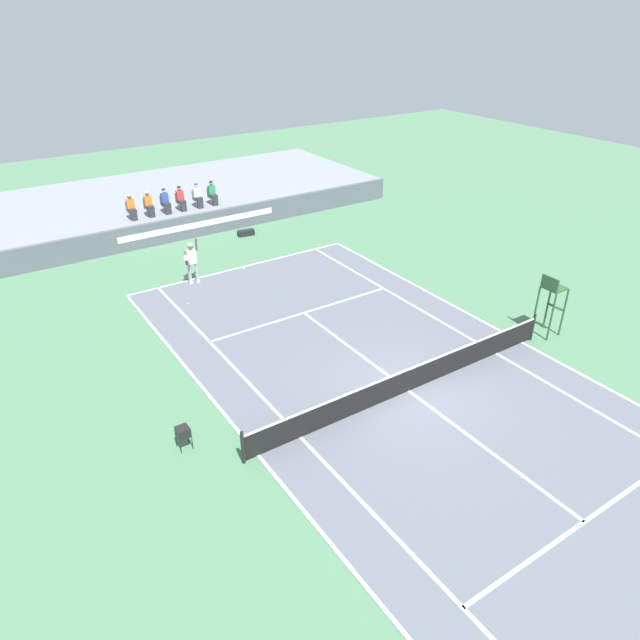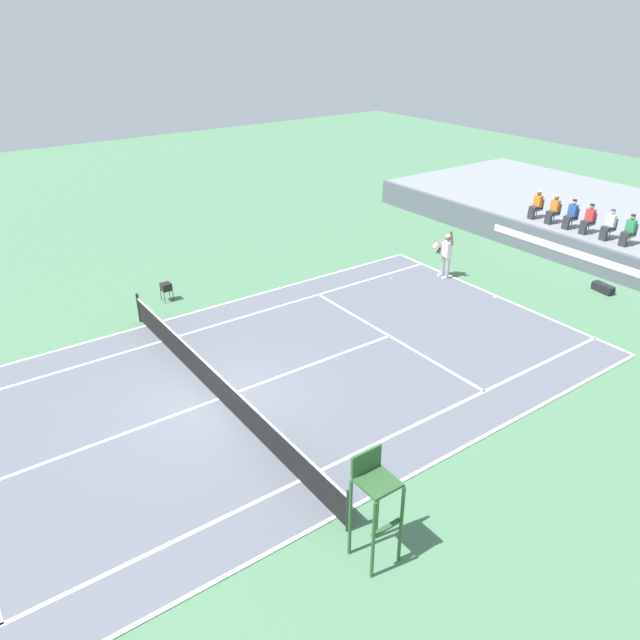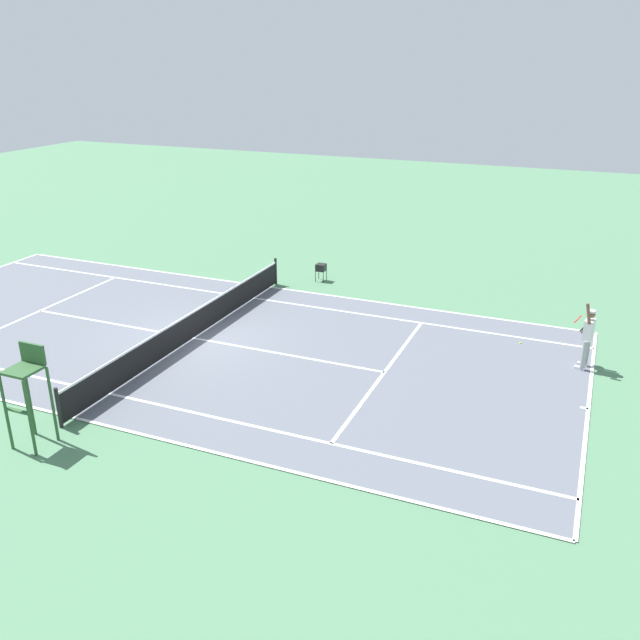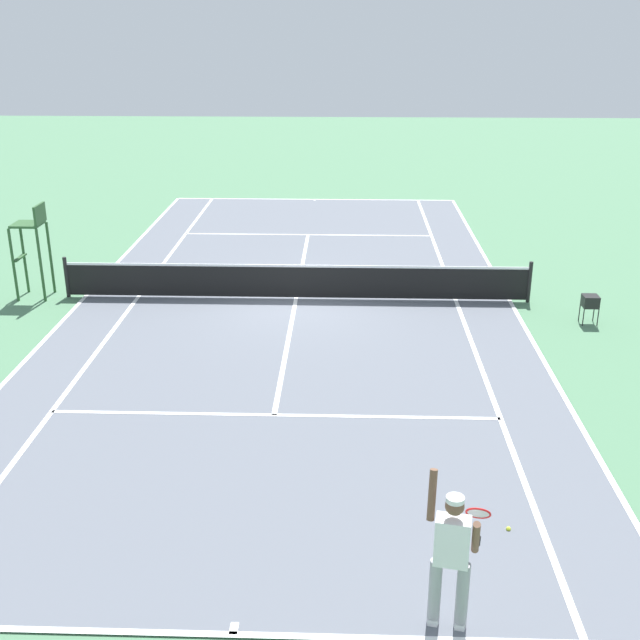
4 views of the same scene
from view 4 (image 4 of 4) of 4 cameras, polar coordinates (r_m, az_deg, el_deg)
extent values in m
plane|color=#4C7A56|center=(20.40, -1.74, 1.50)|extent=(80.00, 80.00, 0.00)
cube|color=slate|center=(20.39, -1.74, 1.53)|extent=(10.98, 23.78, 0.02)
cube|color=white|center=(10.04, -6.31, -21.64)|extent=(10.98, 0.10, 0.01)
cube|color=white|center=(31.83, -0.39, 8.70)|extent=(10.98, 0.10, 0.01)
cube|color=white|center=(20.78, 13.55, 1.35)|extent=(0.10, 23.78, 0.01)
cube|color=white|center=(21.45, -16.55, 1.67)|extent=(0.10, 23.78, 0.01)
cube|color=white|center=(20.55, 9.78, 1.41)|extent=(0.10, 23.78, 0.01)
cube|color=white|center=(21.05, -12.98, 1.65)|extent=(0.10, 23.78, 0.01)
cube|color=white|center=(14.53, -3.33, -6.87)|extent=(8.22, 0.10, 0.01)
cube|color=white|center=(26.50, -0.87, 6.17)|extent=(8.22, 0.10, 0.01)
cube|color=white|center=(20.39, -1.74, 1.56)|extent=(0.10, 12.80, 0.01)
cube|color=white|center=(10.12, -6.23, -21.26)|extent=(0.10, 0.20, 0.01)
cube|color=white|center=(31.74, -0.39, 8.67)|extent=(0.10, 0.20, 0.01)
cylinder|color=black|center=(20.72, 14.89, 2.66)|extent=(0.10, 0.10, 1.07)
cylinder|color=black|center=(21.44, -17.83, 2.96)|extent=(0.10, 0.10, 1.07)
cube|color=black|center=(20.24, -1.76, 2.78)|extent=(11.78, 0.02, 0.84)
cube|color=white|center=(20.11, -1.77, 3.92)|extent=(11.78, 0.03, 0.06)
cylinder|color=#9E9EA3|center=(9.95, 8.28, -18.90)|extent=(0.15, 0.15, 0.92)
cylinder|color=#9E9EA3|center=(9.94, 10.22, -19.07)|extent=(0.15, 0.15, 0.92)
cube|color=white|center=(10.26, 8.19, -20.45)|extent=(0.17, 0.30, 0.10)
cube|color=white|center=(10.25, 10.09, -20.61)|extent=(0.17, 0.30, 0.10)
cube|color=white|center=(9.48, 9.53, -15.46)|extent=(0.44, 0.31, 0.60)
sphere|color=brown|center=(9.21, 9.70, -13.10)|extent=(0.22, 0.22, 0.22)
cylinder|color=white|center=(9.16, 9.74, -12.63)|extent=(0.21, 0.21, 0.06)
cylinder|color=brown|center=(9.19, 8.10, -12.39)|extent=(0.13, 0.23, 0.61)
cylinder|color=brown|center=(9.55, 11.19, -15.14)|extent=(0.15, 0.34, 0.56)
cylinder|color=black|center=(9.72, 11.41, -15.37)|extent=(0.07, 0.19, 0.25)
torus|color=red|center=(9.71, 11.36, -13.52)|extent=(0.34, 0.25, 0.26)
cylinder|color=silver|center=(9.71, 11.36, -13.52)|extent=(0.30, 0.21, 0.22)
sphere|color=#D1E533|center=(11.87, 13.45, -14.46)|extent=(0.07, 0.07, 0.07)
cylinder|color=#2D562D|center=(21.44, -21.25, 3.70)|extent=(0.07, 0.07, 1.90)
cylinder|color=#2D562D|center=(22.06, -20.58, 4.25)|extent=(0.07, 0.07, 1.90)
cylinder|color=#2D562D|center=(21.18, -19.51, 3.72)|extent=(0.07, 0.07, 1.90)
cylinder|color=#2D562D|center=(21.80, -18.87, 4.28)|extent=(0.07, 0.07, 1.90)
cube|color=#2D562D|center=(21.37, -20.38, 6.50)|extent=(0.70, 0.70, 0.06)
cube|color=#2D562D|center=(21.18, -19.59, 7.23)|extent=(0.06, 0.70, 0.48)
cube|color=#2D562D|center=(21.71, -20.86, 4.22)|extent=(0.10, 0.70, 0.04)
cube|color=black|center=(19.65, 18.94, 1.29)|extent=(0.36, 0.36, 0.28)
cylinder|color=black|center=(19.96, 19.16, 0.50)|extent=(0.02, 0.02, 0.42)
cylinder|color=black|center=(19.87, 18.22, 0.52)|extent=(0.02, 0.02, 0.42)
cylinder|color=black|center=(19.66, 19.43, 0.15)|extent=(0.02, 0.02, 0.42)
cylinder|color=black|center=(19.56, 18.48, 0.17)|extent=(0.02, 0.02, 0.42)
ellipsoid|color=#D1E533|center=(19.62, 18.97, 1.51)|extent=(0.30, 0.30, 0.12)
camera|label=1|loc=(32.04, 21.73, 27.36)|focal=32.49mm
camera|label=2|loc=(29.17, -30.84, 24.17)|focal=34.10mm
camera|label=3|loc=(19.68, -67.87, 13.59)|focal=37.76mm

